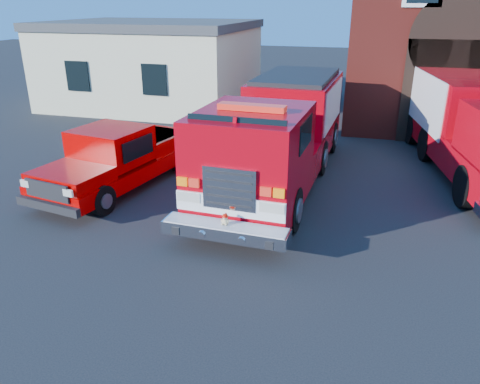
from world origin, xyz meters
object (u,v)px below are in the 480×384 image
(side_building, at_px, (153,63))
(pickup_truck, at_px, (119,158))
(fire_engine, at_px, (280,133))
(secondary_truck, at_px, (478,124))

(side_building, distance_m, pickup_truck, 12.58)
(fire_engine, height_order, secondary_truck, fire_engine)
(side_building, distance_m, secondary_truck, 16.67)
(side_building, height_order, pickup_truck, side_building)
(fire_engine, distance_m, secondary_truck, 6.60)
(side_building, bearing_deg, secondary_truck, -25.50)
(secondary_truck, bearing_deg, fire_engine, -155.66)
(side_building, relative_size, secondary_truck, 1.07)
(pickup_truck, bearing_deg, fire_engine, 21.59)
(fire_engine, xyz_separation_m, pickup_truck, (-4.56, -1.81, -0.68))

